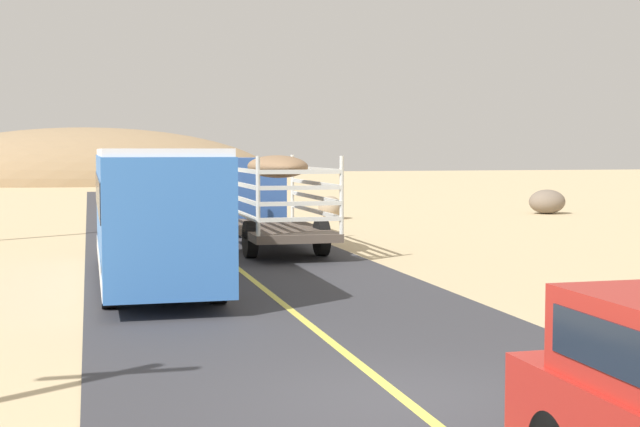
{
  "coord_description": "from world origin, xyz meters",
  "views": [
    {
      "loc": [
        -3.85,
        -10.59,
        3.2
      ],
      "look_at": [
        0.0,
        4.32,
        2.11
      ],
      "focal_mm": 50.36,
      "sensor_mm": 36.0,
      "label": 1
    }
  ],
  "objects_px": {
    "livestock_truck": "(258,191)",
    "boulder_near_shoulder": "(330,207)",
    "bus": "(153,211)",
    "boulder_mid_field": "(547,202)"
  },
  "relations": [
    {
      "from": "livestock_truck",
      "to": "boulder_near_shoulder",
      "type": "height_order",
      "value": "livestock_truck"
    },
    {
      "from": "livestock_truck",
      "to": "bus",
      "type": "distance_m",
      "value": 9.84
    },
    {
      "from": "livestock_truck",
      "to": "bus",
      "type": "height_order",
      "value": "bus"
    },
    {
      "from": "livestock_truck",
      "to": "bus",
      "type": "xyz_separation_m",
      "value": [
        -4.21,
        -8.9,
        -0.04
      ]
    },
    {
      "from": "livestock_truck",
      "to": "boulder_near_shoulder",
      "type": "bearing_deg",
      "value": 61.69
    },
    {
      "from": "livestock_truck",
      "to": "bus",
      "type": "bearing_deg",
      "value": -115.34
    },
    {
      "from": "livestock_truck",
      "to": "boulder_mid_field",
      "type": "bearing_deg",
      "value": 31.4
    },
    {
      "from": "livestock_truck",
      "to": "boulder_near_shoulder",
      "type": "xyz_separation_m",
      "value": [
        5.19,
        9.64,
        -1.26
      ]
    },
    {
      "from": "boulder_mid_field",
      "to": "bus",
      "type": "bearing_deg",
      "value": -137.57
    },
    {
      "from": "bus",
      "to": "livestock_truck",
      "type": "bearing_deg",
      "value": 64.66
    }
  ]
}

